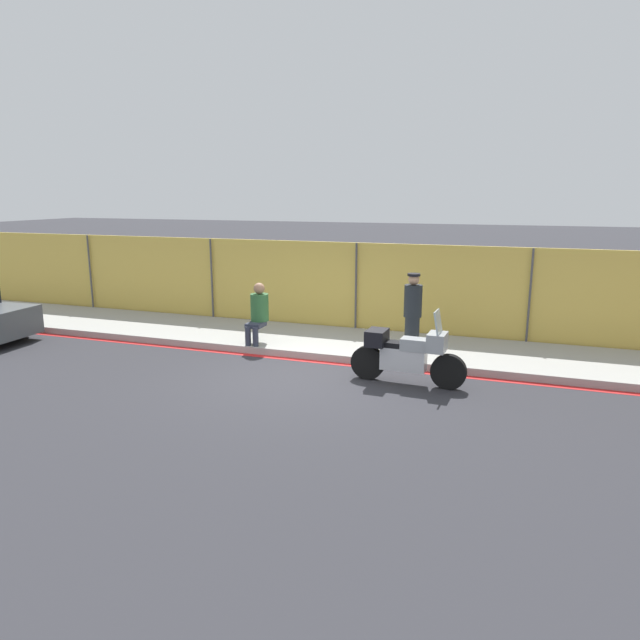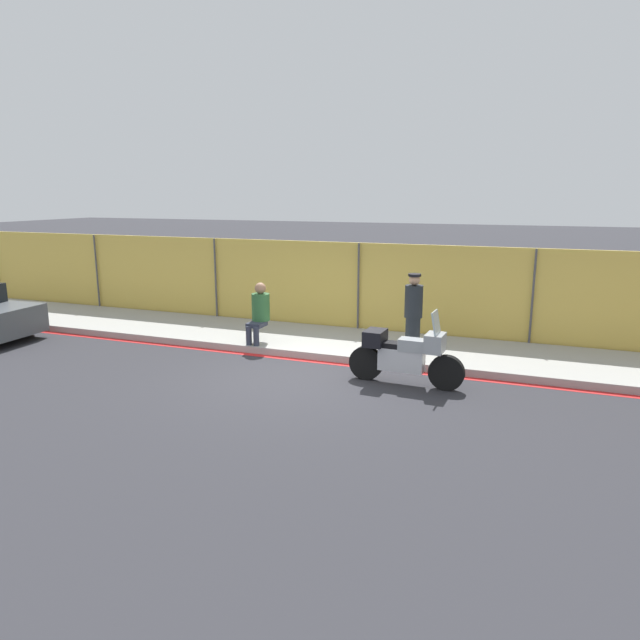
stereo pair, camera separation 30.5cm
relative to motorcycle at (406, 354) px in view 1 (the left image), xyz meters
The scene contains 7 objects.
ground_plane 2.08m from the motorcycle, behind, with size 120.00×120.00×0.00m, color #2D2D33.
sidewalk 2.97m from the motorcycle, 132.29° to the left, with size 30.58×2.58×0.16m.
curb_paint_stripe 2.20m from the motorcycle, 158.32° to the left, with size 30.58×0.18×0.01m.
storefront_fence 4.10m from the motorcycle, 119.04° to the left, with size 29.05×0.17×2.32m.
motorcycle is the anchor object (origin of this frame).
officer_standing 2.06m from the motorcycle, 97.52° to the left, with size 0.39×0.39×1.67m.
person_seated_on_curb 3.94m from the motorcycle, 159.77° to the left, with size 0.41×0.71×1.37m.
Camera 1 is at (3.85, -9.91, 3.50)m, focal length 32.00 mm.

